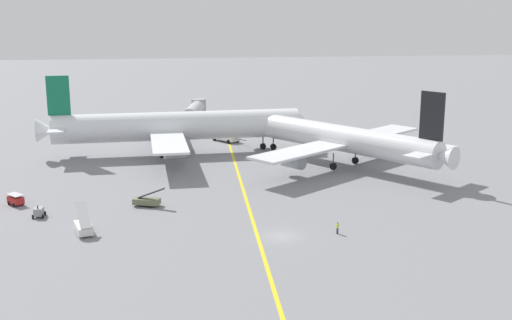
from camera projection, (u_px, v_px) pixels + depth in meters
name	position (u px, v px, depth m)	size (l,w,h in m)	color
ground_plane	(281.00, 236.00, 87.44)	(600.00, 600.00, 0.00)	gray
taxiway_stripe	(251.00, 214.00, 96.72)	(0.50, 120.00, 0.01)	yellow
airliner_at_gate_left	(176.00, 126.00, 134.53)	(55.64, 44.83, 16.50)	white
airliner_being_pushed	(334.00, 138.00, 125.49)	(38.84, 44.19, 15.96)	silver
pushback_tug	(225.00, 136.00, 147.67)	(7.10, 8.50, 2.79)	white
gse_belt_loader_portside	(147.00, 201.00, 100.29)	(5.05, 3.02, 3.02)	#666B4C
gse_baggage_cart_trailing	(16.00, 200.00, 100.79)	(3.00, 3.08, 1.71)	red
gse_stair_truck_yellow	(84.00, 226.00, 88.17)	(3.15, 4.93, 4.06)	silver
gse_gpu_cart_small	(39.00, 212.00, 95.12)	(1.66, 2.15, 1.90)	gray
ground_crew_wing_walker_right	(338.00, 228.00, 88.16)	(0.36, 0.36, 1.60)	#2D3351
jet_bridge	(195.00, 109.00, 164.19)	(6.39, 16.96, 6.28)	#B7B7BC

